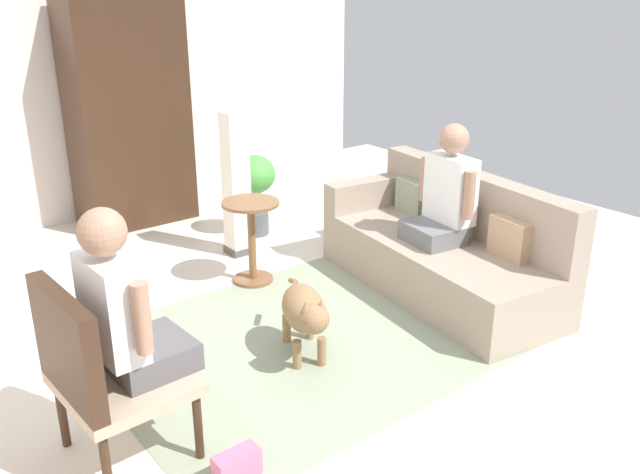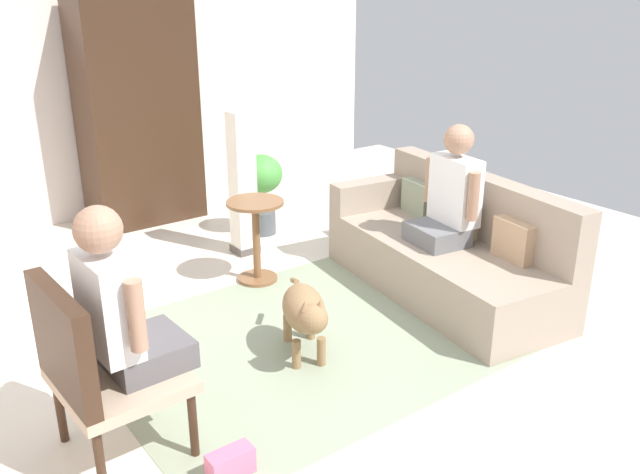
% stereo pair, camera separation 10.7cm
% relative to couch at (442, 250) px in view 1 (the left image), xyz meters
% --- Properties ---
extents(ground_plane, '(8.04, 8.04, 0.00)m').
position_rel_couch_xyz_m(ground_plane, '(-1.24, -0.10, -0.31)').
color(ground_plane, beige).
extents(back_wall, '(5.98, 0.12, 2.60)m').
position_rel_couch_xyz_m(back_wall, '(-1.24, 3.31, 0.99)').
color(back_wall, silver).
rests_on(back_wall, ground).
extents(area_rug, '(2.49, 2.04, 0.01)m').
position_rel_couch_xyz_m(area_rug, '(-1.37, -0.00, -0.31)').
color(area_rug, gray).
rests_on(area_rug, ground).
extents(couch, '(1.09, 2.09, 0.88)m').
position_rel_couch_xyz_m(couch, '(0.00, 0.00, 0.00)').
color(couch, gray).
rests_on(couch, ground).
extents(armchair, '(0.59, 0.65, 0.96)m').
position_rel_couch_xyz_m(armchair, '(-2.80, -0.37, 0.23)').
color(armchair, '#382316').
rests_on(armchair, ground).
extents(person_on_couch, '(0.46, 0.56, 0.87)m').
position_rel_couch_xyz_m(person_on_couch, '(-0.04, -0.03, 0.46)').
color(person_on_couch, slate).
extents(person_on_armchair, '(0.47, 0.54, 0.87)m').
position_rel_couch_xyz_m(person_on_armchair, '(-2.64, -0.36, 0.47)').
color(person_on_armchair, '#565255').
extents(round_end_table, '(0.44, 0.44, 0.66)m').
position_rel_couch_xyz_m(round_end_table, '(-1.07, 0.99, 0.08)').
color(round_end_table, brown).
rests_on(round_end_table, ground).
extents(dog, '(0.44, 0.74, 0.52)m').
position_rel_couch_xyz_m(dog, '(-1.44, -0.17, 0.01)').
color(dog, olive).
rests_on(dog, ground).
extents(potted_plant, '(0.39, 0.39, 0.75)m').
position_rel_couch_xyz_m(potted_plant, '(-0.48, 1.86, 0.17)').
color(potted_plant, '#4C5156').
rests_on(potted_plant, ground).
extents(column_lamp, '(0.20, 0.20, 1.23)m').
position_rel_couch_xyz_m(column_lamp, '(-0.85, 1.56, 0.30)').
color(column_lamp, '#4C4742').
rests_on(column_lamp, ground).
extents(armoire_cabinet, '(1.04, 0.56, 2.10)m').
position_rel_couch_xyz_m(armoire_cabinet, '(-1.18, 2.90, 0.74)').
color(armoire_cabinet, '#382316').
rests_on(armoire_cabinet, ground).
extents(handbag, '(0.23, 0.10, 0.14)m').
position_rel_couch_xyz_m(handbag, '(-2.36, -0.86, -0.24)').
color(handbag, '#D8668C').
rests_on(handbag, ground).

